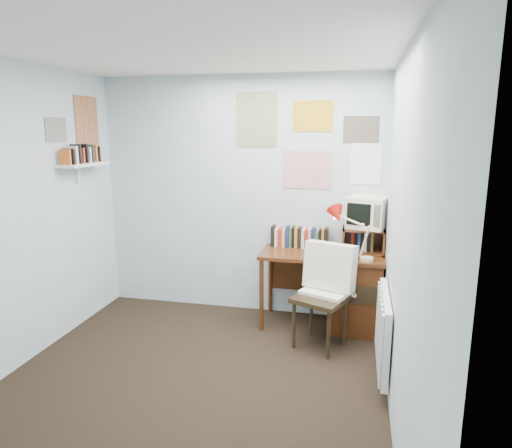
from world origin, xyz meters
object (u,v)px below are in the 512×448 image
at_px(crt_tv, 368,211).
at_px(desk_chair, 320,299).
at_px(desk, 349,289).
at_px(radiator, 384,331).
at_px(desk_lamp, 368,238).
at_px(tv_riser, 363,240).
at_px(wall_shelf, 84,164).

bearing_deg(crt_tv, desk_chair, -107.08).
bearing_deg(desk, radiator, -72.76).
height_order(desk, desk_lamp, desk_lamp).
xyz_separation_m(desk_chair, crt_tv, (0.39, 0.59, 0.72)).
height_order(desk_chair, crt_tv, crt_tv).
distance_m(desk, tv_riser, 0.51).
xyz_separation_m(desk_lamp, radiator, (0.13, -0.75, -0.56)).
relative_size(tv_riser, radiator, 0.50).
bearing_deg(desk_lamp, desk_chair, -145.24).
height_order(desk_lamp, tv_riser, desk_lamp).
bearing_deg(wall_shelf, tv_riser, 10.32).
relative_size(desk_chair, radiator, 1.15).
relative_size(desk, tv_riser, 3.00).
bearing_deg(tv_riser, radiator, -80.72).
xyz_separation_m(desk_chair, radiator, (0.53, -0.47, -0.04)).
xyz_separation_m(desk, tv_riser, (0.12, 0.11, 0.48)).
relative_size(desk, crt_tv, 3.43).
bearing_deg(desk, tv_riser, 42.96).
bearing_deg(desk, crt_tv, 41.71).
distance_m(tv_riser, wall_shelf, 2.83).
relative_size(desk, radiator, 1.50).
xyz_separation_m(desk_chair, desk_lamp, (0.40, 0.29, 0.52)).
bearing_deg(crt_tv, wall_shelf, -153.11).
bearing_deg(desk_lamp, crt_tv, 90.59).
relative_size(desk_chair, wall_shelf, 1.48).
distance_m(desk_chair, wall_shelf, 2.60).
xyz_separation_m(desk_chair, tv_riser, (0.36, 0.57, 0.43)).
relative_size(desk_lamp, radiator, 0.54).
bearing_deg(wall_shelf, desk_lamp, 4.30).
xyz_separation_m(desk, radiator, (0.29, -0.93, 0.01)).
distance_m(desk, crt_tv, 0.80).
bearing_deg(tv_riser, desk_lamp, -82.74).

